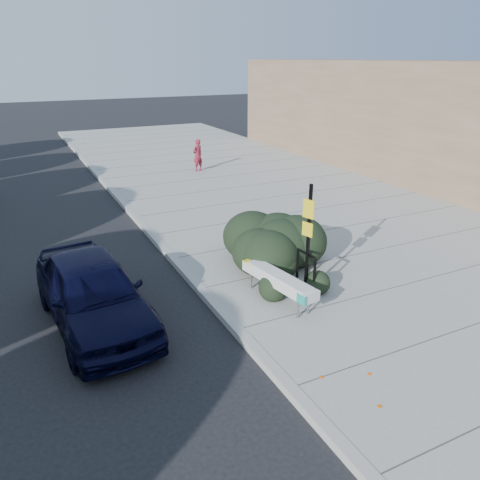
# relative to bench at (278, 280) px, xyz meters

# --- Properties ---
(ground) EXTENTS (120.00, 120.00, 0.00)m
(ground) POSITION_rel_bench_xyz_m (-1.32, -0.69, -0.67)
(ground) COLOR black
(ground) RESTS_ON ground
(sidewalk_near) EXTENTS (11.20, 50.00, 0.15)m
(sidewalk_near) POSITION_rel_bench_xyz_m (4.28, 4.31, -0.60)
(sidewalk_near) COLOR gray
(sidewalk_near) RESTS_ON ground
(curb_near) EXTENTS (0.22, 50.00, 0.17)m
(curb_near) POSITION_rel_bench_xyz_m (-1.32, 4.31, -0.59)
(curb_near) COLOR #9E9E99
(curb_near) RESTS_ON ground
(bench) EXTENTS (0.77, 2.23, 0.66)m
(bench) POSITION_rel_bench_xyz_m (0.00, 0.00, 0.00)
(bench) COLOR gray
(bench) RESTS_ON sidewalk_near
(bike_rack) EXTENTS (0.13, 0.67, 0.98)m
(bike_rack) POSITION_rel_bench_xyz_m (0.81, 0.13, 0.07)
(bike_rack) COLOR black
(bike_rack) RESTS_ON sidewalk_near
(sign_post) EXTENTS (0.14, 0.29, 2.61)m
(sign_post) POSITION_rel_bench_xyz_m (0.76, 0.04, 0.96)
(sign_post) COLOR black
(sign_post) RESTS_ON sidewalk_near
(hedge) EXTENTS (2.23, 4.05, 1.47)m
(hedge) POSITION_rel_bench_xyz_m (0.84, 1.81, 0.21)
(hedge) COLOR black
(hedge) RESTS_ON sidewalk_near
(sedan_navy) EXTENTS (2.18, 4.57, 1.51)m
(sedan_navy) POSITION_rel_bench_xyz_m (-3.82, 1.06, 0.08)
(sedan_navy) COLOR black
(sedan_navy) RESTS_ON ground
(pedestrian) EXTENTS (0.65, 0.55, 1.51)m
(pedestrian) POSITION_rel_bench_xyz_m (3.16, 12.88, 0.24)
(pedestrian) COLOR maroon
(pedestrian) RESTS_ON sidewalk_near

